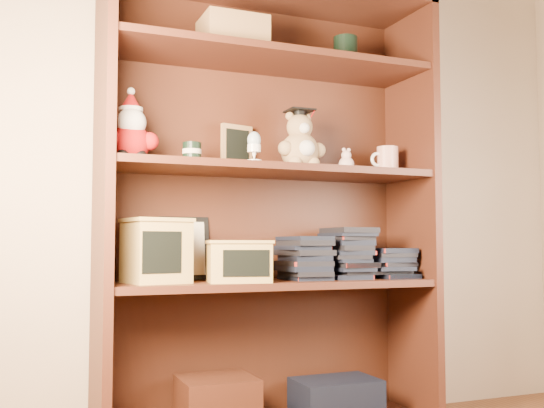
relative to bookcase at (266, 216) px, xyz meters
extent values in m
cube|color=tan|center=(-0.06, 0.14, 0.47)|extent=(3.00, 0.04, 2.50)
cube|color=#462014|center=(-0.58, -0.05, 0.02)|extent=(0.03, 0.35, 1.60)
cube|color=#462014|center=(0.59, -0.05, 0.02)|extent=(0.03, 0.35, 1.60)
cube|color=#411E11|center=(0.00, 0.11, 0.02)|extent=(1.20, 0.02, 1.60)
cube|color=#462014|center=(0.00, -0.05, 0.56)|extent=(1.14, 0.33, 0.02)
cube|color=#411E11|center=(-0.20, -0.05, -0.64)|extent=(0.25, 0.22, 0.18)
cube|color=black|center=(0.25, -0.05, -0.66)|extent=(0.30, 0.20, 0.14)
cube|color=#9E7547|center=(-0.15, -0.05, 0.63)|extent=(0.22, 0.18, 0.12)
cylinder|color=black|center=(0.30, -0.05, 0.63)|extent=(0.09, 0.09, 0.11)
cube|color=#462014|center=(0.00, -0.05, -0.24)|extent=(1.14, 0.33, 0.02)
cube|color=#462014|center=(0.00, -0.05, 0.16)|extent=(1.14, 0.33, 0.02)
sphere|color=#A50F0F|center=(-0.50, -0.05, 0.23)|extent=(0.13, 0.13, 0.13)
sphere|color=#A50F0F|center=(-0.56, -0.07, 0.24)|extent=(0.06, 0.06, 0.06)
sphere|color=#A50F0F|center=(-0.44, -0.07, 0.24)|extent=(0.06, 0.06, 0.06)
sphere|color=black|center=(-0.52, -0.08, 0.18)|extent=(0.04, 0.04, 0.04)
sphere|color=black|center=(-0.47, -0.08, 0.18)|extent=(0.04, 0.04, 0.04)
sphere|color=white|center=(-0.50, -0.07, 0.29)|extent=(0.10, 0.10, 0.10)
sphere|color=#D8B293|center=(-0.50, -0.05, 0.32)|extent=(0.07, 0.07, 0.07)
cone|color=#A50F0F|center=(-0.50, -0.05, 0.37)|extent=(0.07, 0.07, 0.06)
sphere|color=white|center=(-0.50, -0.05, 0.40)|extent=(0.03, 0.03, 0.03)
cylinder|color=white|center=(-0.50, -0.05, 0.34)|extent=(0.08, 0.08, 0.01)
cylinder|color=black|center=(-0.29, -0.05, 0.21)|extent=(0.06, 0.06, 0.07)
cylinder|color=beige|center=(-0.29, -0.05, 0.21)|extent=(0.06, 0.06, 0.02)
cube|color=#9E7547|center=(-0.09, 0.06, 0.25)|extent=(0.13, 0.05, 0.17)
cube|color=black|center=(-0.09, 0.05, 0.25)|extent=(0.09, 0.03, 0.13)
cube|color=#9E7547|center=(-0.09, 0.09, 0.19)|extent=(0.07, 0.07, 0.01)
cylinder|color=white|center=(-0.09, -0.13, 0.18)|extent=(0.05, 0.05, 0.01)
cone|color=white|center=(-0.09, -0.13, 0.20)|extent=(0.02, 0.02, 0.04)
cylinder|color=white|center=(-0.09, -0.13, 0.22)|extent=(0.05, 0.05, 0.03)
ellipsoid|color=#A4BAC7|center=(-0.09, -0.13, 0.25)|extent=(0.05, 0.05, 0.06)
sphere|color=#A28155|center=(0.11, -0.05, 0.24)|extent=(0.14, 0.14, 0.14)
sphere|color=white|center=(0.11, -0.11, 0.24)|extent=(0.06, 0.06, 0.06)
sphere|color=#A28155|center=(0.05, -0.07, 0.24)|extent=(0.06, 0.06, 0.06)
sphere|color=#A28155|center=(0.18, -0.07, 0.24)|extent=(0.06, 0.06, 0.06)
sphere|color=#A28155|center=(0.08, -0.09, 0.19)|extent=(0.05, 0.05, 0.05)
sphere|color=#A28155|center=(0.15, -0.09, 0.19)|extent=(0.05, 0.05, 0.05)
sphere|color=#A28155|center=(0.11, -0.05, 0.32)|extent=(0.09, 0.09, 0.09)
sphere|color=white|center=(0.11, -0.09, 0.31)|extent=(0.04, 0.04, 0.04)
sphere|color=#A28155|center=(0.08, -0.04, 0.36)|extent=(0.03, 0.03, 0.03)
sphere|color=#A28155|center=(0.15, -0.04, 0.36)|extent=(0.03, 0.03, 0.03)
cylinder|color=black|center=(0.11, -0.05, 0.37)|extent=(0.04, 0.04, 0.02)
cube|color=black|center=(0.11, -0.05, 0.38)|extent=(0.09, 0.09, 0.01)
cylinder|color=#A50F0F|center=(0.16, -0.07, 0.37)|extent=(0.00, 0.04, 0.03)
sphere|color=beige|center=(0.30, -0.05, 0.20)|extent=(0.06, 0.06, 0.06)
sphere|color=beige|center=(0.30, -0.05, 0.23)|extent=(0.04, 0.04, 0.04)
sphere|color=beige|center=(0.29, -0.05, 0.25)|extent=(0.01, 0.01, 0.01)
sphere|color=beige|center=(0.31, -0.05, 0.25)|extent=(0.01, 0.01, 0.01)
cylinder|color=silver|center=(0.48, -0.05, 0.22)|extent=(0.08, 0.08, 0.10)
torus|color=white|center=(0.44, -0.05, 0.22)|extent=(0.06, 0.01, 0.06)
cube|color=black|center=(-0.28, 0.09, -0.12)|extent=(0.18, 0.04, 0.23)
cube|color=beige|center=(-0.28, 0.08, -0.12)|extent=(0.14, 0.03, 0.19)
cube|color=tan|center=(-0.41, -0.05, -0.13)|extent=(0.22, 0.22, 0.20)
cube|color=black|center=(-0.41, -0.14, -0.13)|extent=(0.13, 0.03, 0.13)
cube|color=tan|center=(-0.41, -0.05, -0.02)|extent=(0.23, 0.23, 0.01)
cube|color=tan|center=(-0.14, -0.12, -0.16)|extent=(0.23, 0.18, 0.13)
cube|color=black|center=(-0.14, -0.19, -0.16)|extent=(0.15, 0.03, 0.09)
cube|color=tan|center=(-0.14, -0.12, -0.09)|extent=(0.24, 0.19, 0.01)
cube|color=black|center=(0.12, -0.05, -0.22)|extent=(0.14, 0.20, 0.02)
cube|color=black|center=(0.12, -0.05, -0.20)|extent=(0.14, 0.20, 0.02)
cube|color=black|center=(0.12, -0.05, -0.19)|extent=(0.14, 0.20, 0.02)
cube|color=black|center=(0.12, -0.05, -0.17)|extent=(0.14, 0.20, 0.02)
cube|color=black|center=(0.12, -0.05, -0.16)|extent=(0.14, 0.20, 0.02)
cube|color=black|center=(0.12, -0.05, -0.14)|extent=(0.14, 0.20, 0.02)
cube|color=black|center=(0.12, -0.05, -0.12)|extent=(0.14, 0.20, 0.02)
cube|color=black|center=(0.12, -0.05, -0.11)|extent=(0.14, 0.20, 0.02)
cube|color=black|center=(0.12, -0.05, -0.09)|extent=(0.14, 0.20, 0.02)
cube|color=black|center=(0.30, -0.05, -0.22)|extent=(0.14, 0.20, 0.02)
cube|color=black|center=(0.30, -0.05, -0.20)|extent=(0.14, 0.20, 0.02)
cube|color=black|center=(0.30, -0.05, -0.19)|extent=(0.14, 0.20, 0.02)
cube|color=black|center=(0.30, -0.05, -0.17)|extent=(0.14, 0.20, 0.02)
cube|color=black|center=(0.30, -0.05, -0.16)|extent=(0.14, 0.20, 0.02)
cube|color=black|center=(0.30, -0.05, -0.14)|extent=(0.14, 0.20, 0.02)
cube|color=black|center=(0.30, -0.05, -0.12)|extent=(0.14, 0.20, 0.02)
cube|color=black|center=(0.30, -0.05, -0.11)|extent=(0.14, 0.20, 0.02)
cube|color=black|center=(0.30, -0.05, -0.09)|extent=(0.14, 0.20, 0.02)
cube|color=black|center=(0.30, -0.05, -0.08)|extent=(0.14, 0.20, 0.02)
cube|color=black|center=(0.30, -0.05, -0.06)|extent=(0.14, 0.20, 0.02)
cube|color=black|center=(0.30, -0.05, -0.04)|extent=(0.14, 0.20, 0.02)
cube|color=black|center=(0.48, -0.05, -0.22)|extent=(0.14, 0.20, 0.02)
cube|color=black|center=(0.48, -0.05, -0.20)|extent=(0.14, 0.20, 0.02)
cube|color=black|center=(0.48, -0.05, -0.19)|extent=(0.14, 0.20, 0.02)
cube|color=black|center=(0.48, -0.05, -0.17)|extent=(0.14, 0.20, 0.02)
cube|color=black|center=(0.48, -0.05, -0.16)|extent=(0.14, 0.20, 0.02)
cube|color=black|center=(0.48, -0.05, -0.14)|extent=(0.14, 0.20, 0.02)
cube|color=black|center=(0.48, -0.05, -0.12)|extent=(0.14, 0.20, 0.02)
camera|label=1|loc=(-0.84, -2.13, -0.10)|focal=42.00mm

